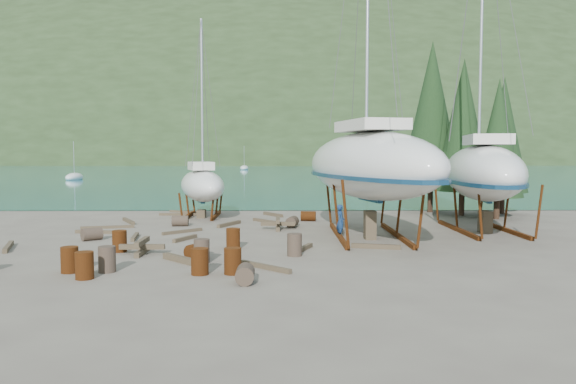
{
  "coord_description": "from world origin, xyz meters",
  "views": [
    {
      "loc": [
        0.89,
        -23.84,
        4.03
      ],
      "look_at": [
        1.2,
        3.0,
        2.15
      ],
      "focal_mm": 35.0,
      "sensor_mm": 36.0,
      "label": 1
    }
  ],
  "objects_px": {
    "large_sailboat_near": "(368,165)",
    "small_sailboat_shore": "(202,185)",
    "worker": "(341,221)",
    "large_sailboat_far": "(482,172)"
  },
  "relations": [
    {
      "from": "large_sailboat_far",
      "to": "small_sailboat_shore",
      "type": "xyz_separation_m",
      "value": [
        -15.24,
        6.55,
        -1.04
      ]
    },
    {
      "from": "large_sailboat_near",
      "to": "small_sailboat_shore",
      "type": "relative_size",
      "value": 1.75
    },
    {
      "from": "small_sailboat_shore",
      "to": "worker",
      "type": "distance_m",
      "value": 11.77
    },
    {
      "from": "small_sailboat_shore",
      "to": "worker",
      "type": "height_order",
      "value": "small_sailboat_shore"
    },
    {
      "from": "large_sailboat_near",
      "to": "small_sailboat_shore",
      "type": "distance_m",
      "value": 12.48
    },
    {
      "from": "large_sailboat_near",
      "to": "worker",
      "type": "relative_size",
      "value": 13.54
    },
    {
      "from": "small_sailboat_shore",
      "to": "large_sailboat_far",
      "type": "bearing_deg",
      "value": -40.29
    },
    {
      "from": "large_sailboat_far",
      "to": "worker",
      "type": "relative_size",
      "value": 11.78
    },
    {
      "from": "large_sailboat_near",
      "to": "worker",
      "type": "distance_m",
      "value": 3.01
    },
    {
      "from": "large_sailboat_near",
      "to": "large_sailboat_far",
      "type": "bearing_deg",
      "value": 4.17
    }
  ]
}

